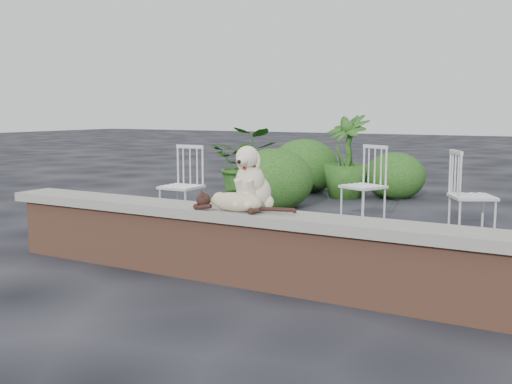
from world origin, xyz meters
The scene contains 11 objects.
ground centered at (0.00, 0.00, 0.00)m, with size 60.00×60.00×0.00m, color black.
brick_wall centered at (0.00, 0.00, 0.25)m, with size 6.00×0.30×0.50m, color brown.
capstone centered at (0.00, 0.00, 0.54)m, with size 6.20×0.40×0.08m, color slate.
dog centered at (-0.65, 0.08, 0.84)m, with size 0.34×0.44×0.51m, color beige, non-canonical shape.
cat centered at (-0.73, -0.07, 0.66)m, with size 0.97×0.23×0.17m, color tan, non-canonical shape.
chair_e centered at (0.58, 2.57, 0.47)m, with size 0.56×0.56×0.94m, color white, non-canonical shape.
chair_a centered at (-2.58, 1.73, 0.47)m, with size 0.56×0.56×0.94m, color white, non-canonical shape.
chair_b centered at (-0.71, 2.82, 0.47)m, with size 0.56×0.56×0.94m, color white, non-canonical shape.
potted_plant_a centered at (-2.93, 3.83, 0.56)m, with size 1.00×0.87×1.11m, color #174012.
potted_plant_b centered at (-1.67, 4.78, 0.64)m, with size 0.72×0.72×1.29m, color #174012.
shrubbery centered at (-2.09, 4.53, 0.39)m, with size 2.61×2.83×0.93m.
Camera 1 is at (1.64, -3.94, 1.35)m, focal length 41.79 mm.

